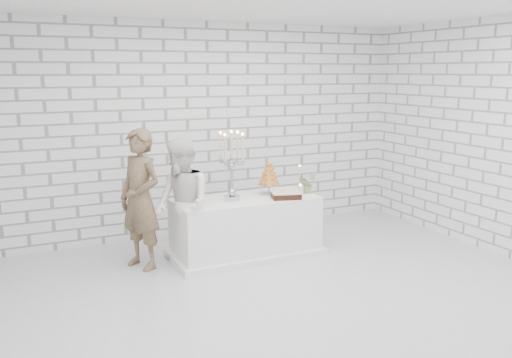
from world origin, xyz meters
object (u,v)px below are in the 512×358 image
Objects in this scene: cake_table at (246,227)px; groom at (140,199)px; candelabra at (232,165)px; croquembouche at (269,178)px; bride at (182,205)px.

groom is at bearing 173.99° from cake_table.
candelabra is 1.99× the size of croquembouche.
bride is 1.27m from croquembouche.
candelabra is at bearing 90.99° from bride.
bride is (0.42, -0.27, -0.05)m from groom.
groom is at bearing 171.88° from candelabra.
cake_table is at bearing 55.83° from groom.
bride is 1.80× the size of candelabra.
candelabra reaches higher than bride.
croquembouche is (1.24, 0.20, 0.18)m from bride.
cake_table is 4.12× the size of croquembouche.
cake_table is at bearing -168.83° from croquembouche.
candelabra reaches higher than croquembouche.
bride is at bearing -170.84° from candelabra.
cake_table is 0.83m from candelabra.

